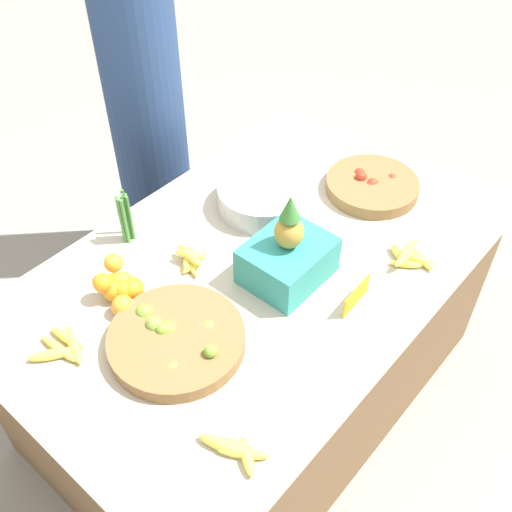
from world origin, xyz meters
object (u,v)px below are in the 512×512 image
price_sign (356,296)px  tomato_basket (372,186)px  metal_bowl (264,197)px  produce_crate (288,256)px  lime_bowl (176,339)px  vendor_person (148,124)px

price_sign → tomato_basket: bearing=24.6°
metal_bowl → produce_crate: 0.38m
lime_bowl → produce_crate: bearing=-9.1°
lime_bowl → metal_bowl: 0.72m
vendor_person → metal_bowl: bearing=-96.7°
lime_bowl → vendor_person: bearing=52.2°
produce_crate → vendor_person: bearing=73.2°
tomato_basket → price_sign: 0.61m
metal_bowl → lime_bowl: bearing=-161.4°
lime_bowl → price_sign: 0.59m
price_sign → vendor_person: 1.34m
price_sign → lime_bowl: bearing=143.6°
lime_bowl → metal_bowl: bearing=18.6°
price_sign → vendor_person: size_ratio=0.09×
metal_bowl → produce_crate: produce_crate is taller
produce_crate → vendor_person: 1.11m
price_sign → vendor_person: vendor_person is taller
price_sign → produce_crate: produce_crate is taller
produce_crate → tomato_basket: bearing=3.7°
produce_crate → lime_bowl: bearing=170.9°
produce_crate → vendor_person: (0.32, 1.06, -0.08)m
tomato_basket → vendor_person: 1.06m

